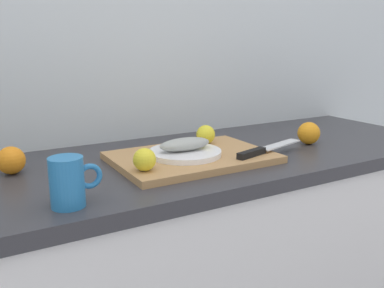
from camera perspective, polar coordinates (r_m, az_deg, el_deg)
name	(u,v)px	position (r m, az deg, el deg)	size (l,w,h in m)	color
back_wall	(122,38)	(1.48, -9.56, 14.08)	(3.20, 0.05, 2.50)	silver
cutting_board	(192,157)	(1.22, 0.00, -1.83)	(0.45, 0.32, 0.02)	tan
white_plate	(185,153)	(1.20, -0.97, -1.20)	(0.21, 0.21, 0.01)	white
fish_fillet	(185,144)	(1.19, -0.98, -0.02)	(0.16, 0.07, 0.04)	#999E99
chef_knife	(262,150)	(1.24, 9.58, -0.80)	(0.29, 0.10, 0.02)	silver
lemon_0	(145,160)	(1.06, -6.48, -2.12)	(0.06, 0.06, 0.06)	yellow
lemon_1	(206,134)	(1.33, 1.88, 1.31)	(0.06, 0.06, 0.06)	yellow
coffee_mug_0	(68,182)	(0.91, -16.49, -4.96)	(0.11, 0.07, 0.11)	#2672B2
orange_0	(309,133)	(1.46, 15.63, 1.44)	(0.08, 0.08, 0.08)	orange
orange_1	(11,160)	(1.19, -23.44, -2.06)	(0.07, 0.07, 0.07)	orange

